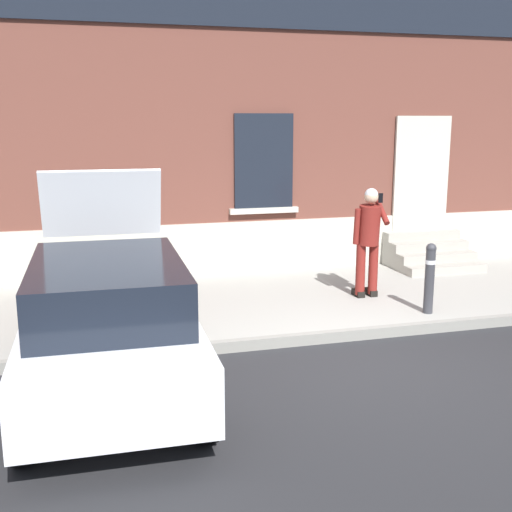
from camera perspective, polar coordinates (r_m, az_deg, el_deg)
ground_plane at (r=8.02m, az=9.70°, el=-9.67°), size 80.00×80.00×0.00m
sidewalk at (r=10.46m, az=3.25°, el=-3.89°), size 24.00×3.60×0.15m
curb_edge at (r=8.79m, az=7.13°, el=-7.08°), size 24.00×0.12×0.15m
building_facade at (r=12.46m, az=-0.29°, el=15.66°), size 24.00×1.52×7.50m
entrance_stoop at (r=12.87m, az=15.07°, el=0.19°), size 1.56×1.28×0.64m
hatchback_car_white at (r=7.17m, az=-12.91°, el=-5.65°), size 1.86×4.10×2.34m
bollard_near_person at (r=9.67m, az=15.18°, el=-1.70°), size 0.15×0.15×1.04m
bollard_far_left at (r=8.40m, az=-10.12°, el=-3.52°), size 0.15×0.15×1.04m
person_on_phone at (r=10.25m, az=9.98°, el=1.81°), size 0.51×0.47×1.75m
planter_charcoal at (r=10.81m, az=-15.86°, el=-0.91°), size 0.44×0.44×0.86m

